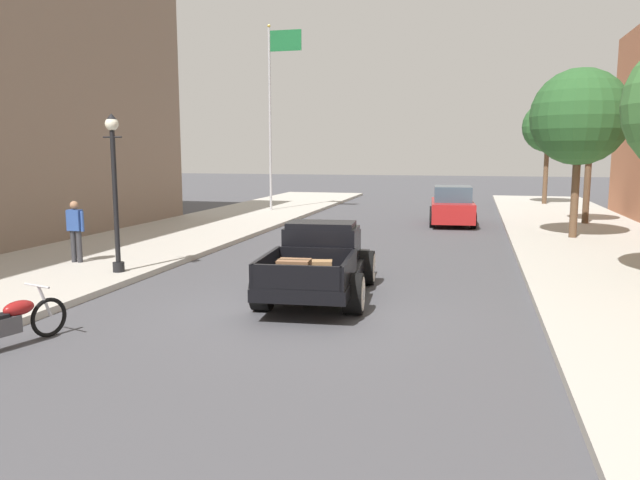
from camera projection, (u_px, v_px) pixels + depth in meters
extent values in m
plane|color=#47474C|center=(298.00, 311.00, 11.87)|extent=(140.00, 140.00, 0.00)
cube|color=black|center=(319.00, 271.00, 13.08)|extent=(2.16, 5.03, 0.24)
cube|color=black|center=(322.00, 245.00, 13.35)|extent=(1.65, 1.22, 0.80)
cube|color=black|center=(321.00, 225.00, 13.23)|extent=(1.51, 1.05, 0.12)
cube|color=#3D4C5B|center=(326.00, 234.00, 13.88)|extent=(1.32, 0.15, 0.44)
cube|color=black|center=(331.00, 243.00, 14.64)|extent=(1.44, 1.60, 0.52)
cube|color=silver|center=(335.00, 239.00, 15.42)|extent=(0.69, 0.16, 0.47)
cube|color=black|center=(307.00, 278.00, 11.69)|extent=(1.86, 2.23, 0.04)
cube|color=black|center=(266.00, 266.00, 11.80)|extent=(0.25, 2.10, 0.44)
cube|color=black|center=(349.00, 268.00, 11.53)|extent=(0.25, 2.10, 0.44)
cube|color=black|center=(296.00, 278.00, 10.68)|extent=(1.62, 0.21, 0.44)
cube|color=black|center=(316.00, 258.00, 12.65)|extent=(1.62, 0.21, 0.44)
cylinder|color=black|center=(292.00, 265.00, 14.56)|extent=(0.42, 0.83, 0.80)
cylinder|color=silver|center=(284.00, 265.00, 14.59)|extent=(0.07, 0.65, 0.66)
cylinder|color=silver|center=(284.00, 265.00, 14.59)|extent=(0.04, 0.24, 0.24)
cylinder|color=black|center=(366.00, 267.00, 14.27)|extent=(0.42, 0.83, 0.80)
cylinder|color=silver|center=(374.00, 268.00, 14.24)|extent=(0.07, 0.65, 0.66)
cylinder|color=silver|center=(375.00, 268.00, 14.24)|extent=(0.04, 0.24, 0.24)
cylinder|color=black|center=(263.00, 290.00, 11.93)|extent=(0.42, 0.83, 0.80)
cylinder|color=silver|center=(254.00, 290.00, 11.96)|extent=(0.07, 0.65, 0.66)
cylinder|color=silver|center=(253.00, 290.00, 11.96)|extent=(0.04, 0.24, 0.24)
cylinder|color=black|center=(354.00, 294.00, 11.64)|extent=(0.42, 0.83, 0.80)
cylinder|color=silver|center=(363.00, 294.00, 11.61)|extent=(0.07, 0.65, 0.66)
cylinder|color=silver|center=(364.00, 294.00, 11.61)|extent=(0.04, 0.24, 0.24)
cube|color=brown|center=(294.00, 270.00, 11.35)|extent=(0.63, 0.49, 0.40)
cube|color=#3D2D1E|center=(294.00, 270.00, 11.35)|extent=(0.62, 0.10, 0.42)
cube|color=olive|center=(321.00, 268.00, 11.93)|extent=(0.50, 0.40, 0.28)
torus|color=black|center=(49.00, 317.00, 10.21)|extent=(0.25, 0.66, 0.67)
cube|color=#4C4C51|center=(5.00, 326.00, 9.54)|extent=(0.35, 0.49, 0.28)
ellipsoid|color=maroon|center=(19.00, 308.00, 9.72)|extent=(0.40, 0.57, 0.24)
cylinder|color=silver|center=(45.00, 301.00, 10.12)|extent=(0.12, 0.26, 0.58)
cylinder|color=silver|center=(37.00, 286.00, 9.97)|extent=(0.61, 0.21, 0.04)
cube|color=#AD1E1E|center=(452.00, 210.00, 26.06)|extent=(2.02, 4.41, 0.80)
cube|color=#384C5B|center=(453.00, 194.00, 25.81)|extent=(1.66, 2.10, 0.64)
cylinder|color=black|center=(432.00, 213.00, 27.50)|extent=(0.27, 0.67, 0.66)
cylinder|color=black|center=(470.00, 214.00, 27.22)|extent=(0.27, 0.67, 0.66)
cylinder|color=black|center=(432.00, 220.00, 24.99)|extent=(0.27, 0.67, 0.66)
cylinder|color=black|center=(474.00, 220.00, 24.70)|extent=(0.27, 0.67, 0.66)
cylinder|color=#333338|center=(74.00, 246.00, 16.31)|extent=(0.14, 0.14, 0.86)
cylinder|color=#333338|center=(79.00, 247.00, 16.26)|extent=(0.14, 0.14, 0.86)
cube|color=#2D4C93|center=(75.00, 220.00, 16.18)|extent=(0.36, 0.22, 0.56)
cylinder|color=#2D4C93|center=(68.00, 221.00, 16.24)|extent=(0.09, 0.09, 0.54)
cylinder|color=#2D4C93|center=(82.00, 221.00, 16.13)|extent=(0.09, 0.09, 0.54)
sphere|color=#9E7051|center=(74.00, 205.00, 16.12)|extent=(0.22, 0.22, 0.22)
cylinder|color=black|center=(119.00, 267.00, 15.02)|extent=(0.28, 0.28, 0.24)
cylinder|color=black|center=(115.00, 197.00, 14.78)|extent=(0.12, 0.12, 3.20)
cylinder|color=black|center=(112.00, 137.00, 14.57)|extent=(0.50, 0.04, 0.04)
sphere|color=silver|center=(112.00, 124.00, 14.52)|extent=(0.32, 0.32, 0.32)
cone|color=black|center=(111.00, 116.00, 14.50)|extent=(0.24, 0.24, 0.14)
cylinder|color=#B2B2B7|center=(270.00, 120.00, 30.57)|extent=(0.12, 0.12, 9.00)
sphere|color=gold|center=(269.00, 26.00, 29.91)|extent=(0.16, 0.16, 0.16)
cube|color=#196633|center=(286.00, 40.00, 29.81)|extent=(1.60, 0.03, 1.00)
cylinder|color=brown|center=(575.00, 196.00, 20.89)|extent=(0.26, 0.26, 2.89)
sphere|color=#285628|center=(580.00, 117.00, 20.51)|extent=(3.25, 3.25, 3.25)
cylinder|color=brown|center=(587.00, 184.00, 25.03)|extent=(0.26, 0.26, 3.23)
sphere|color=#ADA893|center=(591.00, 124.00, 24.68)|extent=(2.24, 2.24, 2.24)
cylinder|color=brown|center=(546.00, 175.00, 34.55)|extent=(0.26, 0.26, 3.28)
sphere|color=#285628|center=(548.00, 127.00, 34.16)|extent=(2.83, 2.83, 2.83)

